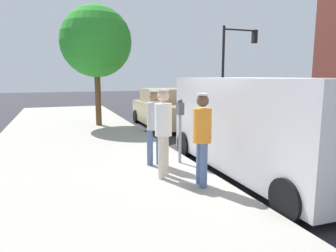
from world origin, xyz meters
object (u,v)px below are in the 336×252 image
object	(u,v)px
parked_sedan_behind	(165,110)
street_tree	(96,42)
parking_meter_near	(180,120)
parked_van	(262,124)
traffic_light_corner	(235,55)
pedestrian_in_white	(163,127)
pedestrian_in_gray	(154,122)
pedestrian_in_orange	(202,133)

from	to	relation	value
parked_sedan_behind	street_tree	size ratio (longest dim) A/B	0.91
parking_meter_near	parked_van	distance (m)	1.83
parking_meter_near	street_tree	size ratio (longest dim) A/B	0.31
parking_meter_near	traffic_light_corner	distance (m)	13.26
parked_van	traffic_light_corner	size ratio (longest dim) A/B	1.01
parked_sedan_behind	traffic_light_corner	distance (m)	8.06
pedestrian_in_white	pedestrian_in_gray	distance (m)	0.90
parked_sedan_behind	pedestrian_in_gray	bearing A→B (deg)	68.55
parked_van	street_tree	distance (m)	8.32
parking_meter_near	pedestrian_in_gray	xyz separation A→B (m)	(0.61, -0.04, -0.04)
pedestrian_in_white	parked_sedan_behind	world-z (taller)	pedestrian_in_white
pedestrian_in_orange	parked_van	size ratio (longest dim) A/B	0.33
pedestrian_in_white	traffic_light_corner	size ratio (longest dim) A/B	0.34
parking_meter_near	parked_sedan_behind	size ratio (longest dim) A/B	0.34
parking_meter_near	pedestrian_in_orange	xyz separation A→B (m)	(0.21, 1.59, -0.03)
pedestrian_in_gray	parking_meter_near	bearing A→B (deg)	176.07
parked_van	traffic_light_corner	distance (m)	13.31
pedestrian_in_gray	parked_van	xyz separation A→B (m)	(-2.11, 1.09, 0.01)
pedestrian_in_orange	street_tree	xyz separation A→B (m)	(0.82, -8.10, 2.42)
pedestrian_in_gray	parked_van	bearing A→B (deg)	152.80
pedestrian_in_orange	parked_sedan_behind	bearing A→B (deg)	-104.33
parked_sedan_behind	pedestrian_in_white	bearing A→B (deg)	70.43
parking_meter_near	pedestrian_in_gray	distance (m)	0.62
parking_meter_near	pedestrian_in_orange	size ratio (longest dim) A/B	0.88
parked_sedan_behind	traffic_light_corner	bearing A→B (deg)	-144.77
pedestrian_in_white	traffic_light_corner	bearing A→B (deg)	-127.53
parked_sedan_behind	street_tree	distance (m)	3.98
pedestrian_in_white	parked_van	distance (m)	2.22
pedestrian_in_white	parked_sedan_behind	bearing A→B (deg)	-109.57
parking_meter_near	traffic_light_corner	bearing A→B (deg)	-127.34
parking_meter_near	pedestrian_in_gray	world-z (taller)	pedestrian_in_gray
parking_meter_near	street_tree	world-z (taller)	street_tree
pedestrian_in_gray	street_tree	xyz separation A→B (m)	(0.42, -6.47, 2.42)
pedestrian_in_gray	parked_van	size ratio (longest dim) A/B	0.33
parked_van	pedestrian_in_gray	bearing A→B (deg)	-27.20
parking_meter_near	pedestrian_in_orange	distance (m)	1.60
parked_van	traffic_light_corner	xyz separation A→B (m)	(-6.42, -11.42, 2.36)
pedestrian_in_white	pedestrian_in_gray	bearing A→B (deg)	-96.08
parked_sedan_behind	parking_meter_near	bearing A→B (deg)	73.95
traffic_light_corner	parked_van	bearing A→B (deg)	60.67
parked_van	parked_sedan_behind	bearing A→B (deg)	-91.85
pedestrian_in_white	pedestrian_in_orange	xyz separation A→B (m)	(-0.50, 0.74, -0.03)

